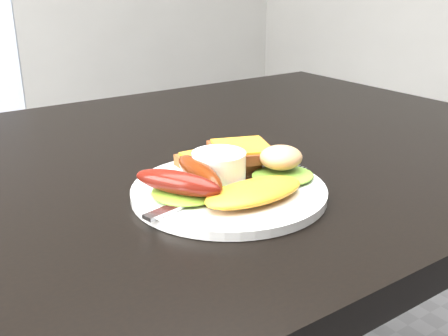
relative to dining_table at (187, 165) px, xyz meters
name	(u,v)px	position (x,y,z in m)	size (l,w,h in m)	color
dining_table	(187,165)	(0.00, 0.00, 0.00)	(1.20, 0.80, 0.04)	black
plate	(229,191)	(-0.04, -0.17, 0.03)	(0.23, 0.23, 0.01)	white
lettuce_left	(191,189)	(-0.09, -0.16, 0.04)	(0.10, 0.09, 0.01)	#57821E
lettuce_right	(283,175)	(0.03, -0.18, 0.04)	(0.08, 0.07, 0.01)	#5A882D
omelette	(254,192)	(-0.04, -0.22, 0.04)	(0.13, 0.06, 0.02)	yellow
sausage_a	(177,182)	(-0.11, -0.17, 0.05)	(0.03, 0.11, 0.03)	#6B0605
sausage_b	(199,173)	(-0.08, -0.15, 0.05)	(0.03, 0.11, 0.03)	#642B0C
ramekin	(219,167)	(-0.04, -0.15, 0.05)	(0.06, 0.06, 0.04)	white
toast_a	(217,163)	(-0.02, -0.11, 0.04)	(0.08, 0.08, 0.01)	brown
toast_b	(242,152)	(0.01, -0.12, 0.05)	(0.08, 0.08, 0.01)	maroon
potato_salad	(281,157)	(0.03, -0.18, 0.06)	(0.05, 0.05, 0.03)	beige
fork	(207,194)	(-0.08, -0.18, 0.03)	(0.17, 0.01, 0.00)	#ADAFB7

